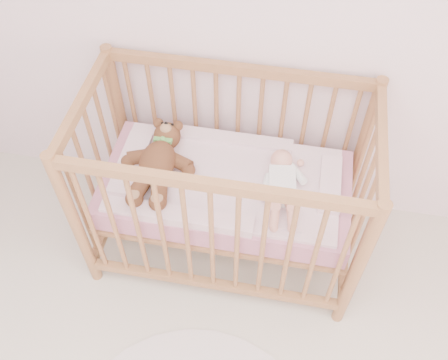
# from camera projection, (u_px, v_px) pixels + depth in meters

# --- Properties ---
(crib) EXTENTS (1.36, 0.76, 1.00)m
(crib) POSITION_uv_depth(u_px,v_px,m) (226.00, 187.00, 2.48)
(crib) COLOR #AC7E49
(crib) RESTS_ON floor
(mattress) EXTENTS (1.22, 0.62, 0.13)m
(mattress) POSITION_uv_depth(u_px,v_px,m) (226.00, 189.00, 2.49)
(mattress) COLOR pink
(mattress) RESTS_ON crib
(blanket) EXTENTS (1.10, 0.58, 0.06)m
(blanket) POSITION_uv_depth(u_px,v_px,m) (226.00, 180.00, 2.43)
(blanket) COLOR #EDA3B8
(blanket) RESTS_ON mattress
(baby) EXTENTS (0.29, 0.50, 0.12)m
(baby) POSITION_uv_depth(u_px,v_px,m) (282.00, 181.00, 2.33)
(baby) COLOR white
(baby) RESTS_ON blanket
(teddy_bear) EXTENTS (0.38, 0.55, 0.15)m
(teddy_bear) POSITION_uv_depth(u_px,v_px,m) (157.00, 162.00, 2.39)
(teddy_bear) COLOR brown
(teddy_bear) RESTS_ON blanket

